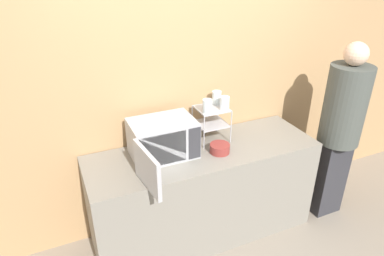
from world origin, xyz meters
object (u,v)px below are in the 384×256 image
glass_front_left (207,106)px  person (341,125)px  bowl (220,148)px  microwave (162,140)px  dish_rack (211,117)px  glass_front_right (225,103)px  glass_back_right (217,98)px

glass_front_left → person: size_ratio=0.07×
bowl → microwave: bearing=164.0°
dish_rack → person: (1.13, -0.39, -0.13)m
glass_front_right → microwave: bearing=-176.4°
glass_front_right → person: 1.13m
microwave → glass_front_right: size_ratio=6.58×
dish_rack → bowl: size_ratio=1.80×
dish_rack → glass_front_right: glass_front_right is taller
glass_front_left → person: person is taller
glass_front_left → glass_front_right: (0.16, -0.00, 0.00)m
microwave → glass_back_right: (0.58, 0.18, 0.21)m
glass_back_right → bowl: bearing=-111.3°
microwave → glass_back_right: size_ratio=6.58×
dish_rack → glass_front_left: glass_front_left is taller
glass_front_left → person: 1.28m
bowl → person: person is taller
glass_back_right → microwave: bearing=-163.0°
glass_front_right → dish_rack: bearing=138.9°
glass_back_right → person: 1.18m
microwave → person: person is taller
dish_rack → bowl: dish_rack is taller
glass_back_right → glass_front_right: 0.14m
glass_front_left → glass_front_right: bearing=-1.0°
glass_front_right → bowl: size_ratio=0.69×
glass_front_left → bowl: glass_front_left is taller
glass_front_left → glass_front_right: same height
dish_rack → glass_back_right: glass_back_right is taller
glass_front_right → bowl: (-0.12, -0.17, -0.32)m
dish_rack → glass_front_left: 0.18m
bowl → glass_back_right: bearing=68.7°
dish_rack → glass_front_right: 0.18m
microwave → dish_rack: bearing=12.3°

